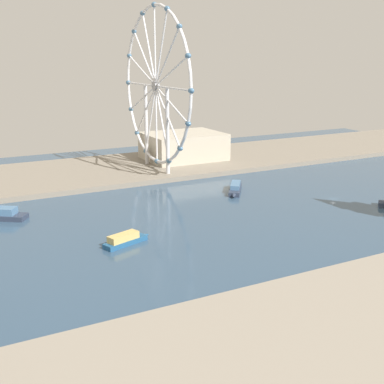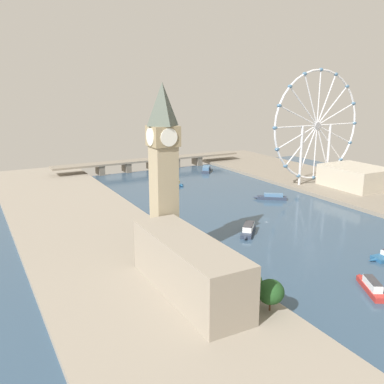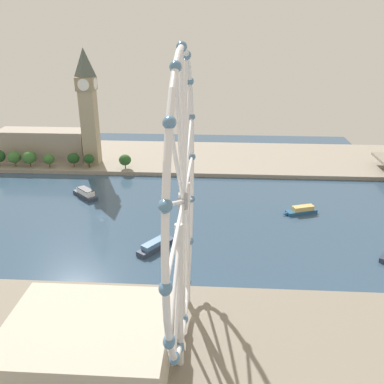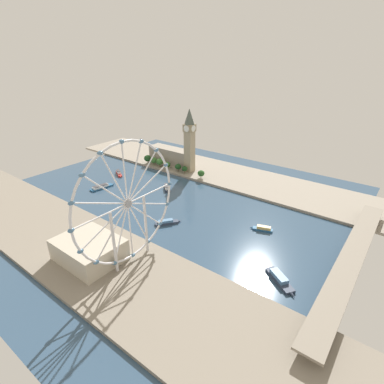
{
  "view_description": "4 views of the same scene",
  "coord_description": "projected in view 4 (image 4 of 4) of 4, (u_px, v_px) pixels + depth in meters",
  "views": [
    {
      "loc": [
        -199.22,
        192.27,
        76.01
      ],
      "look_at": [
        -8.62,
        92.16,
        17.48
      ],
      "focal_mm": 47.24,
      "sensor_mm": 36.0,
      "label": 1
    },
    {
      "loc": [
        -184.05,
        -226.91,
        92.91
      ],
      "look_at": [
        -22.02,
        71.18,
        6.55
      ],
      "focal_mm": 39.52,
      "sensor_mm": 36.0,
      "label": 2
    },
    {
      "loc": [
        229.37,
        71.01,
        112.9
      ],
      "look_at": [
        0.55,
        56.95,
        18.11
      ],
      "focal_mm": 38.94,
      "sensor_mm": 36.0,
      "label": 3
    },
    {
      "loc": [
        237.19,
        225.51,
        162.71
      ],
      "look_at": [
        -13.09,
        35.18,
        17.15
      ],
      "focal_mm": 28.15,
      "sensor_mm": 36.0,
      "label": 4
    }
  ],
  "objects": [
    {
      "name": "riverbank_right",
      "position": [
        75.0,
        246.0,
        277.01
      ],
      "size": [
        90.0,
        520.0,
        3.0
      ],
      "primitive_type": "cube",
      "color": "gray",
      "rests_on": "ground_plane"
    },
    {
      "name": "tour_boat_3",
      "position": [
        167.0,
        187.0,
        394.25
      ],
      "size": [
        21.82,
        22.35,
        6.38
      ],
      "rotation": [
        0.0,
        0.0,
        3.94
      ],
      "color": "#2D384C",
      "rests_on": "ground_plane"
    },
    {
      "name": "parliament_block",
      "position": [
        171.0,
        156.0,
        473.7
      ],
      "size": [
        22.0,
        73.41,
        24.98
      ],
      "primitive_type": "cube",
      "color": "gray",
      "rests_on": "riverbank_left"
    },
    {
      "name": "tour_boat_4",
      "position": [
        101.0,
        187.0,
        397.09
      ],
      "size": [
        36.38,
        11.89,
        4.8
      ],
      "rotation": [
        0.0,
        0.0,
        3.02
      ],
      "color": "#235684",
      "rests_on": "ground_plane"
    },
    {
      "name": "ground_plane",
      "position": [
        162.0,
        201.0,
        363.56
      ],
      "size": [
        407.9,
        407.9,
        0.0
      ],
      "primitive_type": "plane",
      "color": "#334C66"
    },
    {
      "name": "ferris_wheel",
      "position": [
        128.0,
        204.0,
        233.08
      ],
      "size": [
        102.75,
        3.2,
        104.45
      ],
      "color": "silver",
      "rests_on": "riverbank_right"
    },
    {
      "name": "riverbank_left",
      "position": [
        216.0,
        172.0,
        448.85
      ],
      "size": [
        90.0,
        520.0,
        3.0
      ],
      "primitive_type": "cube",
      "color": "gray",
      "rests_on": "ground_plane"
    },
    {
      "name": "tour_boat_0",
      "position": [
        263.0,
        229.0,
        302.7
      ],
      "size": [
        11.65,
        23.07,
        4.89
      ],
      "rotation": [
        0.0,
        0.0,
        5.04
      ],
      "color": "#235684",
      "rests_on": "ground_plane"
    },
    {
      "name": "tour_boat_5",
      "position": [
        119.0,
        173.0,
        441.35
      ],
      "size": [
        16.96,
        25.79,
        6.33
      ],
      "rotation": [
        0.0,
        0.0,
        1.05
      ],
      "color": "#B22D28",
      "rests_on": "ground_plane"
    },
    {
      "name": "tour_boat_2",
      "position": [
        167.0,
        222.0,
        313.96
      ],
      "size": [
        25.26,
        20.08,
        5.02
      ],
      "rotation": [
        0.0,
        0.0,
        2.51
      ],
      "color": "#2D384C",
      "rests_on": "ground_plane"
    },
    {
      "name": "clock_tower",
      "position": [
        190.0,
        140.0,
        427.72
      ],
      "size": [
        14.76,
        14.76,
        91.28
      ],
      "color": "tan",
      "rests_on": "riverbank_left"
    },
    {
      "name": "river_bridge",
      "position": [
        351.0,
        261.0,
        245.6
      ],
      "size": [
        219.9,
        17.91,
        11.96
      ],
      "color": "gray",
      "rests_on": "ground_plane"
    },
    {
      "name": "tour_boat_1",
      "position": [
        280.0,
        279.0,
        234.85
      ],
      "size": [
        24.01,
        31.74,
        5.75
      ],
      "rotation": [
        0.0,
        0.0,
        0.97
      ],
      "color": "#2D384C",
      "rests_on": "ground_plane"
    },
    {
      "name": "riverside_hall",
      "position": [
        89.0,
        250.0,
        253.05
      ],
      "size": [
        42.17,
        53.73,
        18.79
      ],
      "primitive_type": "cube",
      "color": "#BCB29E",
      "rests_on": "riverbank_right"
    },
    {
      "name": "tree_row_embankment",
      "position": [
        167.0,
        164.0,
        453.87
      ],
      "size": [
        11.85,
        114.0,
        13.5
      ],
      "color": "#513823",
      "rests_on": "riverbank_left"
    }
  ]
}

